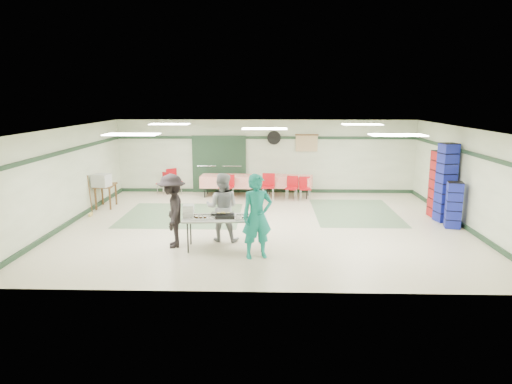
{
  "coord_description": "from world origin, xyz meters",
  "views": [
    {
      "loc": [
        0.14,
        -12.33,
        3.52
      ],
      "look_at": [
        -0.22,
        -0.3,
        1.0
      ],
      "focal_mm": 32.0,
      "sensor_mm": 36.0,
      "label": 1
    }
  ],
  "objects_px": {
    "dining_table_b": "(227,181)",
    "chair_c": "(305,186)",
    "volunteer_teal": "(257,216)",
    "office_printer": "(101,180)",
    "crate_stack_blue_b": "(454,205)",
    "broom": "(90,195)",
    "dining_table_a": "(288,181)",
    "chair_b": "(268,184)",
    "chair_loose_a": "(173,179)",
    "volunteer_grey": "(222,207)",
    "chair_d": "(228,184)",
    "chair_a": "(292,186)",
    "crate_stack_red": "(439,184)",
    "crate_stack_blue_a": "(446,183)",
    "printer_table": "(106,188)",
    "serving_table": "(225,219)",
    "volunteer_dark": "(172,211)",
    "chair_loose_b": "(165,181)"
  },
  "relations": [
    {
      "from": "chair_loose_a",
      "to": "printer_table",
      "type": "bearing_deg",
      "value": -173.0
    },
    {
      "from": "crate_stack_red",
      "to": "crate_stack_blue_b",
      "type": "bearing_deg",
      "value": -90.0
    },
    {
      "from": "volunteer_grey",
      "to": "chair_a",
      "type": "relative_size",
      "value": 2.03
    },
    {
      "from": "volunteer_grey",
      "to": "crate_stack_blue_a",
      "type": "xyz_separation_m",
      "value": [
        6.17,
        1.97,
        0.28
      ]
    },
    {
      "from": "chair_c",
      "to": "chair_loose_b",
      "type": "bearing_deg",
      "value": 168.09
    },
    {
      "from": "chair_a",
      "to": "printer_table",
      "type": "bearing_deg",
      "value": -154.79
    },
    {
      "from": "dining_table_a",
      "to": "chair_a",
      "type": "height_order",
      "value": "chair_a"
    },
    {
      "from": "chair_b",
      "to": "chair_d",
      "type": "bearing_deg",
      "value": -174.84
    },
    {
      "from": "broom",
      "to": "dining_table_a",
      "type": "bearing_deg",
      "value": 20.48
    },
    {
      "from": "crate_stack_red",
      "to": "volunteer_teal",
      "type": "bearing_deg",
      "value": -144.99
    },
    {
      "from": "crate_stack_red",
      "to": "printer_table",
      "type": "height_order",
      "value": "crate_stack_red"
    },
    {
      "from": "chair_c",
      "to": "chair_loose_a",
      "type": "height_order",
      "value": "chair_loose_a"
    },
    {
      "from": "dining_table_a",
      "to": "crate_stack_blue_a",
      "type": "relative_size",
      "value": 0.8
    },
    {
      "from": "dining_table_b",
      "to": "chair_b",
      "type": "relative_size",
      "value": 2.0
    },
    {
      "from": "dining_table_b",
      "to": "office_printer",
      "type": "relative_size",
      "value": 3.73
    },
    {
      "from": "volunteer_teal",
      "to": "crate_stack_blue_b",
      "type": "bearing_deg",
      "value": 7.49
    },
    {
      "from": "volunteer_dark",
      "to": "chair_loose_b",
      "type": "relative_size",
      "value": 2.19
    },
    {
      "from": "chair_d",
      "to": "crate_stack_blue_b",
      "type": "xyz_separation_m",
      "value": [
        6.45,
        -3.3,
        0.1
      ]
    },
    {
      "from": "serving_table",
      "to": "volunteer_dark",
      "type": "relative_size",
      "value": 1.14
    },
    {
      "from": "chair_b",
      "to": "crate_stack_blue_b",
      "type": "relative_size",
      "value": 0.72
    },
    {
      "from": "chair_loose_a",
      "to": "crate_stack_red",
      "type": "distance_m",
      "value": 9.08
    },
    {
      "from": "chair_c",
      "to": "crate_stack_blue_a",
      "type": "distance_m",
      "value": 4.65
    },
    {
      "from": "dining_table_a",
      "to": "dining_table_b",
      "type": "distance_m",
      "value": 2.2
    },
    {
      "from": "volunteer_grey",
      "to": "chair_d",
      "type": "height_order",
      "value": "volunteer_grey"
    },
    {
      "from": "chair_a",
      "to": "broom",
      "type": "distance_m",
      "value": 6.57
    },
    {
      "from": "chair_b",
      "to": "printer_table",
      "type": "relative_size",
      "value": 1.03
    },
    {
      "from": "chair_a",
      "to": "chair_d",
      "type": "distance_m",
      "value": 2.23
    },
    {
      "from": "volunteer_teal",
      "to": "broom",
      "type": "distance_m",
      "value": 6.19
    },
    {
      "from": "chair_loose_a",
      "to": "serving_table",
      "type": "bearing_deg",
      "value": -111.23
    },
    {
      "from": "serving_table",
      "to": "dining_table_a",
      "type": "xyz_separation_m",
      "value": [
        1.7,
        5.77,
        -0.15
      ]
    },
    {
      "from": "chair_a",
      "to": "crate_stack_red",
      "type": "distance_m",
      "value": 4.74
    },
    {
      "from": "volunteer_teal",
      "to": "office_printer",
      "type": "bearing_deg",
      "value": 121.8
    },
    {
      "from": "broom",
      "to": "crate_stack_red",
      "type": "bearing_deg",
      "value": -3.89
    },
    {
      "from": "serving_table",
      "to": "chair_loose_b",
      "type": "bearing_deg",
      "value": 110.96
    },
    {
      "from": "volunteer_grey",
      "to": "chair_c",
      "type": "xyz_separation_m",
      "value": [
        2.39,
        4.61,
        -0.35
      ]
    },
    {
      "from": "chair_a",
      "to": "printer_table",
      "type": "distance_m",
      "value": 6.2
    },
    {
      "from": "dining_table_a",
      "to": "office_printer",
      "type": "height_order",
      "value": "office_printer"
    },
    {
      "from": "dining_table_b",
      "to": "chair_c",
      "type": "bearing_deg",
      "value": -9.38
    },
    {
      "from": "volunteer_teal",
      "to": "chair_b",
      "type": "distance_m",
      "value": 5.83
    },
    {
      "from": "chair_d",
      "to": "crate_stack_blue_a",
      "type": "relative_size",
      "value": 0.39
    },
    {
      "from": "crate_stack_blue_b",
      "to": "broom",
      "type": "bearing_deg",
      "value": 174.57
    },
    {
      "from": "chair_b",
      "to": "chair_c",
      "type": "height_order",
      "value": "chair_b"
    },
    {
      "from": "chair_b",
      "to": "chair_loose_a",
      "type": "relative_size",
      "value": 0.99
    },
    {
      "from": "serving_table",
      "to": "volunteer_dark",
      "type": "distance_m",
      "value": 1.27
    },
    {
      "from": "chair_c",
      "to": "chair_loose_a",
      "type": "bearing_deg",
      "value": 166.68
    },
    {
      "from": "volunteer_grey",
      "to": "crate_stack_red",
      "type": "bearing_deg",
      "value": -151.97
    },
    {
      "from": "dining_table_a",
      "to": "crate_stack_blue_a",
      "type": "height_order",
      "value": "crate_stack_blue_a"
    },
    {
      "from": "chair_b",
      "to": "dining_table_b",
      "type": "bearing_deg",
      "value": 164.29
    },
    {
      "from": "dining_table_a",
      "to": "chair_c",
      "type": "bearing_deg",
      "value": -35.71
    },
    {
      "from": "crate_stack_blue_b",
      "to": "volunteer_grey",
      "type": "bearing_deg",
      "value": -168.03
    }
  ]
}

